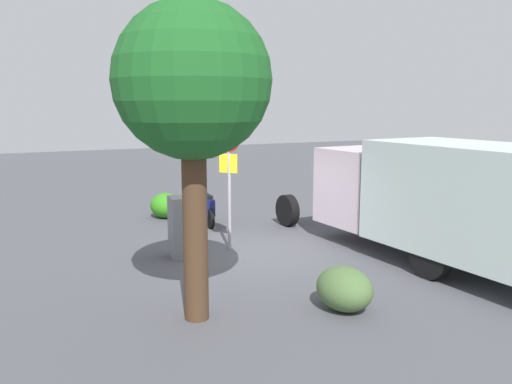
{
  "coord_description": "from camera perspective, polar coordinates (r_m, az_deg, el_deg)",
  "views": [
    {
      "loc": [
        -10.77,
        5.05,
        3.45
      ],
      "look_at": [
        1.17,
        -0.71,
        1.21
      ],
      "focal_mm": 36.63,
      "sensor_mm": 36.0,
      "label": 1
    }
  ],
  "objects": [
    {
      "name": "shrub_near_sign",
      "position": [
        9.09,
        9.63,
        -10.36
      ],
      "size": [
        1.09,
        0.89,
        0.74
      ],
      "primitive_type": "ellipsoid",
      "color": "#4A6738",
      "rests_on": "ground"
    },
    {
      "name": "ground_plane",
      "position": [
        12.39,
        -0.61,
        -6.57
      ],
      "size": [
        60.0,
        60.0,
        0.0
      ],
      "primitive_type": "plane",
      "color": "#4A4B51"
    },
    {
      "name": "motorcycle",
      "position": [
        15.17,
        -5.67,
        -1.59
      ],
      "size": [
        1.81,
        0.55,
        1.2
      ],
      "rotation": [
        0.0,
        0.0,
        -0.07
      ],
      "color": "black",
      "rests_on": "ground"
    },
    {
      "name": "stop_sign",
      "position": [
        12.2,
        -3.01,
        3.08
      ],
      "size": [
        0.71,
        0.33,
        3.1
      ],
      "color": "#9E9EA3",
      "rests_on": "ground"
    },
    {
      "name": "utility_cabinet",
      "position": [
        11.99,
        -8.16,
        -3.79
      ],
      "size": [
        0.67,
        0.54,
        1.39
      ],
      "primitive_type": "cube",
      "rotation": [
        0.0,
        0.0,
        -0.08
      ],
      "color": "slate",
      "rests_on": "ground"
    },
    {
      "name": "box_truck_near",
      "position": [
        11.87,
        19.66,
        -0.3
      ],
      "size": [
        8.6,
        2.7,
        2.66
      ],
      "rotation": [
        0.0,
        0.0,
        0.06
      ],
      "color": "black",
      "rests_on": "ground"
    },
    {
      "name": "bike_rack_hoop",
      "position": [
        13.69,
        -7.97,
        -5.09
      ],
      "size": [
        0.85,
        0.07,
        0.85
      ],
      "primitive_type": "torus",
      "rotation": [
        1.57,
        0.0,
        -0.02
      ],
      "color": "#B7B7BC",
      "rests_on": "ground"
    },
    {
      "name": "shrub_mid_verge",
      "position": [
        16.24,
        -9.85,
        -1.44
      ],
      "size": [
        1.12,
        0.91,
        0.76
      ],
      "primitive_type": "ellipsoid",
      "color": "#32881A",
      "rests_on": "ground"
    },
    {
      "name": "street_tree",
      "position": [
        8.11,
        -6.97,
        11.54
      ],
      "size": [
        2.43,
        2.43,
        5.02
      ],
      "color": "#47301E",
      "rests_on": "ground"
    }
  ]
}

